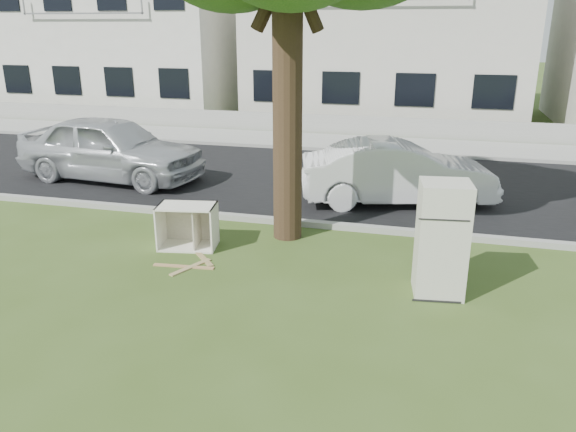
% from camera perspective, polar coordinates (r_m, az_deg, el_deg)
% --- Properties ---
extents(ground, '(120.00, 120.00, 0.00)m').
position_cam_1_polar(ground, '(9.13, -0.47, -6.19)').
color(ground, '#394E1B').
extents(road, '(120.00, 7.00, 0.01)m').
position_cam_1_polar(road, '(14.66, 5.64, 3.51)').
color(road, black).
rests_on(road, ground).
extents(kerb_near, '(120.00, 0.18, 0.12)m').
position_cam_1_polar(kerb_near, '(11.33, 2.75, -1.10)').
color(kerb_near, gray).
rests_on(kerb_near, ground).
extents(kerb_far, '(120.00, 0.18, 0.12)m').
position_cam_1_polar(kerb_far, '(18.08, 7.46, 6.36)').
color(kerb_far, gray).
rests_on(kerb_far, ground).
extents(sidewalk, '(120.00, 2.80, 0.01)m').
position_cam_1_polar(sidewalk, '(19.49, 8.02, 7.25)').
color(sidewalk, gray).
rests_on(sidewalk, ground).
extents(low_wall, '(120.00, 0.15, 0.70)m').
position_cam_1_polar(low_wall, '(20.99, 8.61, 9.01)').
color(low_wall, gray).
rests_on(low_wall, ground).
extents(townhouse_left, '(10.20, 8.16, 7.04)m').
position_cam_1_polar(townhouse_left, '(29.15, -15.18, 17.57)').
color(townhouse_left, beige).
rests_on(townhouse_left, ground).
extents(townhouse_center, '(11.22, 8.16, 7.44)m').
position_cam_1_polar(townhouse_center, '(25.57, 10.29, 18.26)').
color(townhouse_center, beige).
rests_on(townhouse_center, ground).
extents(fridge, '(0.79, 0.75, 1.74)m').
position_cam_1_polar(fridge, '(8.57, 15.33, -2.30)').
color(fridge, beige).
rests_on(fridge, ground).
extents(cabinet, '(1.12, 0.80, 0.80)m').
position_cam_1_polar(cabinet, '(10.34, -10.16, -1.02)').
color(cabinet, silver).
rests_on(cabinet, ground).
extents(plank_a, '(1.05, 0.19, 0.02)m').
position_cam_1_polar(plank_a, '(9.63, -10.56, -5.06)').
color(plank_a, '#A97F52').
rests_on(plank_a, ground).
extents(plank_b, '(0.71, 0.76, 0.02)m').
position_cam_1_polar(plank_b, '(9.98, -8.76, -4.08)').
color(plank_b, '#9E8452').
rests_on(plank_b, ground).
extents(plank_c, '(0.44, 0.82, 0.02)m').
position_cam_1_polar(plank_c, '(9.58, -9.87, -5.14)').
color(plank_c, '#9F8A58').
rests_on(plank_c, ground).
extents(car_center, '(4.55, 2.56, 1.42)m').
position_cam_1_polar(car_center, '(12.90, 11.07, 4.35)').
color(car_center, silver).
rests_on(car_center, ground).
extents(car_left, '(5.08, 2.44, 1.67)m').
position_cam_1_polar(car_left, '(15.33, -17.57, 6.59)').
color(car_left, '#AAADB2').
rests_on(car_left, ground).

